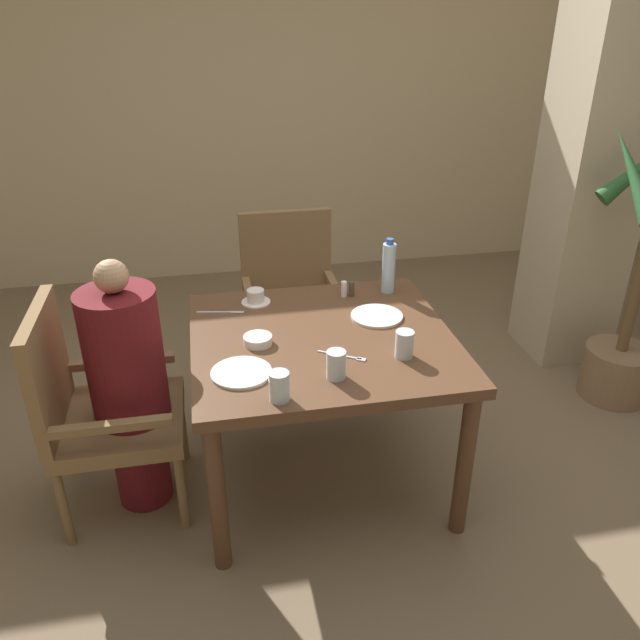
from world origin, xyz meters
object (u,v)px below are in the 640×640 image
potted_palm (632,313)px  chair_left_side (95,405)px  glass_tall_far (336,365)px  diner_in_left_chair (129,386)px  glass_tall_near (279,386)px  glass_tall_mid (404,344)px  plate_main_left (241,373)px  bowl_small (258,340)px  chair_far_side (291,294)px  teacup_with_saucer (256,297)px  plate_main_right (377,316)px  water_bottle (389,267)px

potted_palm → chair_left_side: bearing=-173.1°
potted_palm → glass_tall_far: 1.95m
diner_in_left_chair → glass_tall_near: size_ratio=10.26×
diner_in_left_chair → glass_tall_mid: diner_in_left_chair is taller
chair_left_side → glass_tall_far: 1.07m
chair_left_side → potted_palm: 2.80m
plate_main_left → glass_tall_mid: bearing=0.7°
bowl_small → glass_tall_far: size_ratio=1.07×
diner_in_left_chair → chair_left_side: bearing=180.0°
chair_far_side → plate_main_left: (-0.37, -1.19, 0.24)m
glass_tall_mid → teacup_with_saucer: bearing=131.1°
diner_in_left_chair → glass_tall_near: 0.77m
plate_main_right → glass_tall_mid: size_ratio=2.09×
chair_far_side → potted_palm: (1.79, -0.61, 0.01)m
chair_far_side → glass_tall_mid: bearing=-76.2°
glass_tall_far → glass_tall_near: bearing=-155.3°
potted_palm → water_bottle: potted_palm is taller
plate_main_right → water_bottle: water_bottle is taller
chair_far_side → glass_tall_mid: size_ratio=8.57×
water_bottle → diner_in_left_chair: bearing=-162.5°
chair_far_side → bowl_small: bearing=-106.2°
diner_in_left_chair → glass_tall_mid: size_ratio=10.26×
diner_in_left_chair → plate_main_right: diner_in_left_chair is taller
chair_left_side → glass_tall_mid: bearing=-10.5°
chair_far_side → potted_palm: size_ratio=0.63×
glass_tall_near → glass_tall_mid: size_ratio=1.00×
bowl_small → glass_tall_mid: 0.61m
plate_main_left → chair_left_side: bearing=158.3°
teacup_with_saucer → plate_main_left: bearing=-100.9°
diner_in_left_chair → teacup_with_saucer: diner_in_left_chair is taller
water_bottle → glass_tall_far: size_ratio=2.43×
diner_in_left_chair → potted_palm: potted_palm is taller
potted_palm → teacup_with_saucer: 2.06m
chair_left_side → potted_palm: potted_palm is taller
chair_far_side → teacup_with_saucer: 0.67m
chair_left_side → bowl_small: size_ratio=8.00×
water_bottle → glass_tall_near: bearing=-128.0°
diner_in_left_chair → plate_main_left: diner_in_left_chair is taller
plate_main_right → glass_tall_near: size_ratio=2.09×
potted_palm → bowl_small: potted_palm is taller
chair_far_side → teacup_with_saucer: bearing=-113.8°
bowl_small → potted_palm: bearing=9.7°
plate_main_left → bowl_small: size_ratio=1.95×
teacup_with_saucer → glass_tall_mid: size_ratio=1.22×
diner_in_left_chair → chair_far_side: size_ratio=1.20×
chair_far_side → water_bottle: (0.41, -0.56, 0.36)m
chair_left_side → glass_tall_mid: (1.27, -0.24, 0.29)m
glass_tall_near → glass_tall_mid: same height
glass_tall_mid → bowl_small: bearing=159.1°
plate_main_left → plate_main_right: (0.65, 0.37, 0.00)m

